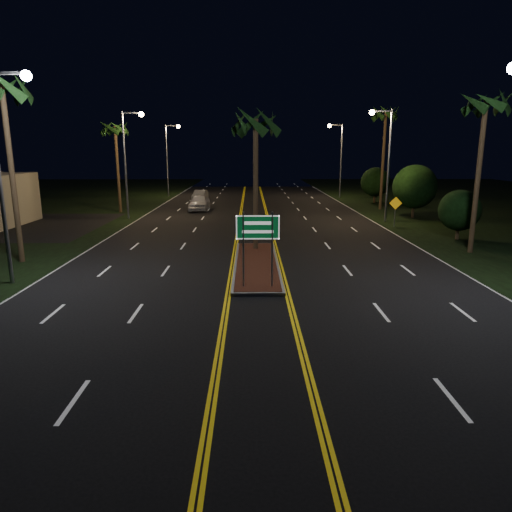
{
  "coord_description": "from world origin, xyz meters",
  "views": [
    {
      "loc": [
        -0.29,
        -15.78,
        5.79
      ],
      "look_at": [
        -0.09,
        1.01,
        1.9
      ],
      "focal_mm": 32.0,
      "sensor_mm": 36.0,
      "label": 1
    }
  ],
  "objects_px": {
    "shrub_near": "(460,210)",
    "car_near": "(200,201)",
    "streetlight_left_mid": "(129,152)",
    "car_far": "(200,194)",
    "palm_right_far": "(386,115)",
    "streetlight_right_far": "(338,152)",
    "palm_left_far": "(115,129)",
    "shrub_mid": "(415,187)",
    "warning_sign": "(395,208)",
    "streetlight_right_mid": "(385,152)",
    "highway_sign": "(258,234)",
    "palm_median": "(256,123)",
    "palm_right_near": "(486,105)",
    "palm_left_near": "(2,90)",
    "median_island": "(256,264)",
    "streetlight_left_far": "(170,152)",
    "shrub_far": "(375,182)",
    "streetlight_left_near": "(6,154)"
  },
  "relations": [
    {
      "from": "streetlight_left_mid",
      "to": "palm_right_far",
      "type": "bearing_deg",
      "value": 14.37
    },
    {
      "from": "streetlight_left_near",
      "to": "streetlight_right_mid",
      "type": "distance_m",
      "value": 27.83
    },
    {
      "from": "highway_sign",
      "to": "streetlight_right_far",
      "type": "relative_size",
      "value": 0.36
    },
    {
      "from": "streetlight_right_far",
      "to": "streetlight_right_mid",
      "type": "bearing_deg",
      "value": -90.0
    },
    {
      "from": "palm_left_far",
      "to": "shrub_far",
      "type": "relative_size",
      "value": 2.22
    },
    {
      "from": "shrub_mid",
      "to": "warning_sign",
      "type": "xyz_separation_m",
      "value": [
        -3.11,
        -4.81,
        -1.23
      ]
    },
    {
      "from": "palm_left_near",
      "to": "shrub_far",
      "type": "relative_size",
      "value": 2.47
    },
    {
      "from": "palm_left_near",
      "to": "palm_right_near",
      "type": "height_order",
      "value": "palm_left_near"
    },
    {
      "from": "palm_right_near",
      "to": "shrub_far",
      "type": "bearing_deg",
      "value": 87.14
    },
    {
      "from": "palm_left_far",
      "to": "car_near",
      "type": "xyz_separation_m",
      "value": [
        7.44,
        1.51,
        -6.83
      ]
    },
    {
      "from": "streetlight_left_near",
      "to": "shrub_near",
      "type": "bearing_deg",
      "value": 22.52
    },
    {
      "from": "streetlight_left_mid",
      "to": "shrub_mid",
      "type": "distance_m",
      "value": 24.79
    },
    {
      "from": "streetlight_right_mid",
      "to": "car_far",
      "type": "distance_m",
      "value": 24.12
    },
    {
      "from": "palm_right_far",
      "to": "streetlight_left_near",
      "type": "bearing_deg",
      "value": -132.0
    },
    {
      "from": "streetlight_left_far",
      "to": "streetlight_right_mid",
      "type": "bearing_deg",
      "value": -46.03
    },
    {
      "from": "palm_left_near",
      "to": "shrub_near",
      "type": "relative_size",
      "value": 2.97
    },
    {
      "from": "median_island",
      "to": "car_near",
      "type": "relative_size",
      "value": 1.87
    },
    {
      "from": "shrub_mid",
      "to": "streetlight_right_far",
      "type": "bearing_deg",
      "value": 100.66
    },
    {
      "from": "highway_sign",
      "to": "shrub_far",
      "type": "xyz_separation_m",
      "value": [
        13.8,
        33.2,
        -0.07
      ]
    },
    {
      "from": "streetlight_left_mid",
      "to": "warning_sign",
      "type": "height_order",
      "value": "streetlight_left_mid"
    },
    {
      "from": "streetlight_left_mid",
      "to": "car_far",
      "type": "xyz_separation_m",
      "value": [
        4.35,
        14.51,
        -4.93
      ]
    },
    {
      "from": "streetlight_right_mid",
      "to": "palm_left_near",
      "type": "distance_m",
      "value": 27.19
    },
    {
      "from": "highway_sign",
      "to": "streetlight_left_mid",
      "type": "distance_m",
      "value": 23.93
    },
    {
      "from": "median_island",
      "to": "palm_right_near",
      "type": "bearing_deg",
      "value": 13.5
    },
    {
      "from": "median_island",
      "to": "shrub_near",
      "type": "height_order",
      "value": "shrub_near"
    },
    {
      "from": "streetlight_left_far",
      "to": "shrub_near",
      "type": "xyz_separation_m",
      "value": [
        24.11,
        -30.0,
        -3.71
      ]
    },
    {
      "from": "palm_right_near",
      "to": "shrub_near",
      "type": "distance_m",
      "value": 7.5
    },
    {
      "from": "streetlight_left_far",
      "to": "streetlight_right_far",
      "type": "relative_size",
      "value": 1.0
    },
    {
      "from": "streetlight_left_near",
      "to": "highway_sign",
      "type": "bearing_deg",
      "value": -6.47
    },
    {
      "from": "streetlight_right_mid",
      "to": "shrub_mid",
      "type": "height_order",
      "value": "streetlight_right_mid"
    },
    {
      "from": "palm_right_near",
      "to": "shrub_near",
      "type": "height_order",
      "value": "palm_right_near"
    },
    {
      "from": "car_near",
      "to": "palm_left_near",
      "type": "bearing_deg",
      "value": -107.58
    },
    {
      "from": "streetlight_left_mid",
      "to": "palm_right_near",
      "type": "bearing_deg",
      "value": -31.2
    },
    {
      "from": "streetlight_right_far",
      "to": "palm_left_far",
      "type": "bearing_deg",
      "value": -149.12
    },
    {
      "from": "highway_sign",
      "to": "median_island",
      "type": "bearing_deg",
      "value": 90.0
    },
    {
      "from": "streetlight_left_far",
      "to": "palm_median",
      "type": "xyz_separation_m",
      "value": [
        10.61,
        -33.5,
        1.62
      ]
    },
    {
      "from": "median_island",
      "to": "car_far",
      "type": "height_order",
      "value": "car_far"
    },
    {
      "from": "palm_median",
      "to": "shrub_mid",
      "type": "height_order",
      "value": "palm_median"
    },
    {
      "from": "highway_sign",
      "to": "palm_left_far",
      "type": "relative_size",
      "value": 0.36
    },
    {
      "from": "streetlight_left_far",
      "to": "car_near",
      "type": "height_order",
      "value": "streetlight_left_far"
    },
    {
      "from": "streetlight_right_mid",
      "to": "warning_sign",
      "type": "relative_size",
      "value": 3.86
    },
    {
      "from": "streetlight_left_near",
      "to": "warning_sign",
      "type": "height_order",
      "value": "streetlight_left_near"
    },
    {
      "from": "palm_median",
      "to": "shrub_far",
      "type": "bearing_deg",
      "value": 61.58
    },
    {
      "from": "streetlight_right_mid",
      "to": "car_near",
      "type": "relative_size",
      "value": 1.64
    },
    {
      "from": "highway_sign",
      "to": "palm_median",
      "type": "height_order",
      "value": "palm_median"
    },
    {
      "from": "warning_sign",
      "to": "streetlight_left_far",
      "type": "bearing_deg",
      "value": 132.32
    },
    {
      "from": "streetlight_left_near",
      "to": "palm_right_far",
      "type": "bearing_deg",
      "value": 48.0
    },
    {
      "from": "streetlight_right_mid",
      "to": "warning_sign",
      "type": "xyz_separation_m",
      "value": [
        0.28,
        -2.81,
        -4.15
      ]
    },
    {
      "from": "palm_left_near",
      "to": "car_near",
      "type": "xyz_separation_m",
      "value": [
        7.14,
        21.51,
        -7.77
      ]
    },
    {
      "from": "shrub_near",
      "to": "car_near",
      "type": "bearing_deg",
      "value": 140.56
    }
  ]
}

